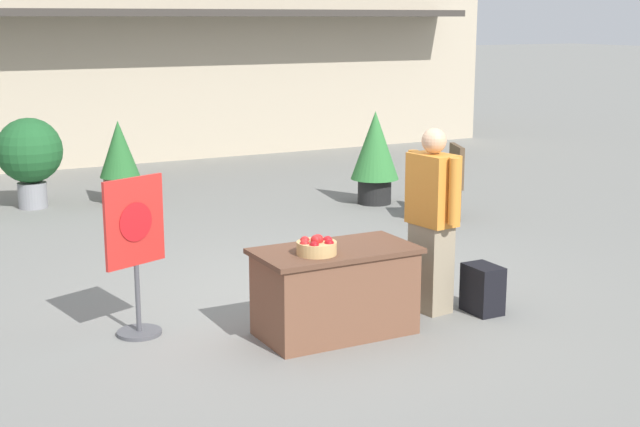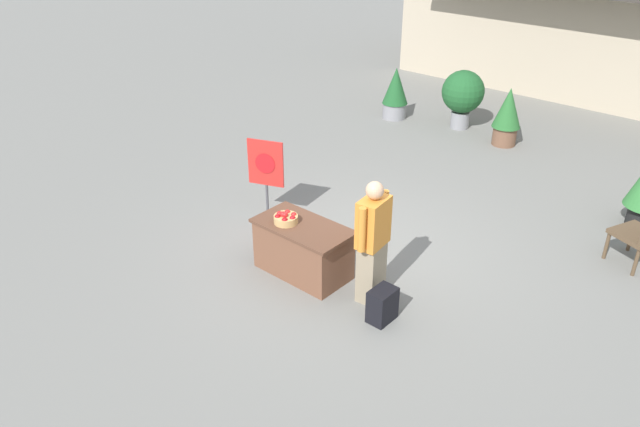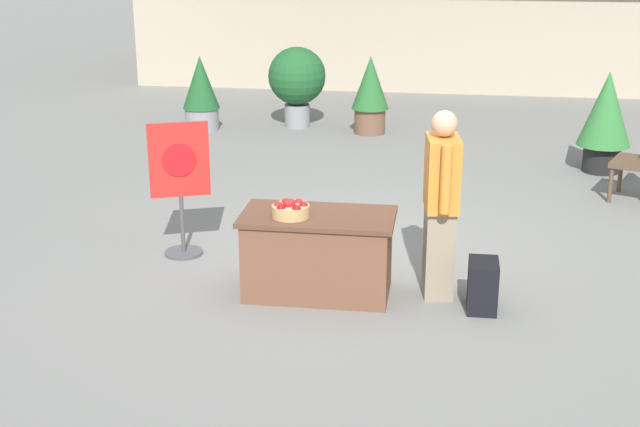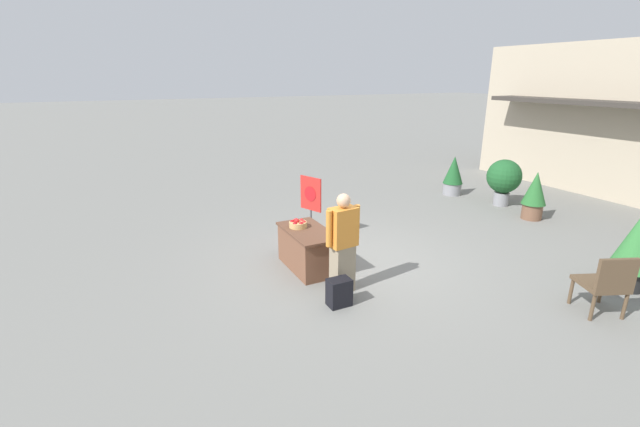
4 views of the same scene
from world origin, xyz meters
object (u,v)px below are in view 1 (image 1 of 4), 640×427
potted_plant_far_right (119,159)px  backpack (483,289)px  patio_chair (445,178)px  apple_basket (317,246)px  potted_plant_near_right (375,152)px  potted_plant_far_left (30,154)px  person_visitor (432,220)px  display_table (335,291)px  poster_board (136,251)px

potted_plant_far_right → backpack: bearing=-76.2°
patio_chair → backpack: bearing=81.7°
apple_basket → patio_chair: patio_chair is taller
backpack → potted_plant_near_right: size_ratio=0.33×
apple_basket → potted_plant_far_left: 6.33m
potted_plant_far_left → potted_plant_near_right: (4.20, -1.90, -0.02)m
person_visitor → potted_plant_far_right: (-1.11, 5.78, -0.20)m
backpack → display_table: bearing=174.4°
apple_basket → potted_plant_near_right: potted_plant_near_right is taller
apple_basket → person_visitor: 1.24m
person_visitor → backpack: bearing=138.0°
potted_plant_far_left → potted_plant_near_right: bearing=-24.3°
patio_chair → potted_plant_far_right: potted_plant_far_right is taller
potted_plant_far_right → potted_plant_far_left: potted_plant_far_left is taller
backpack → potted_plant_far_right: (-1.48, 6.04, 0.40)m
person_visitor → poster_board: 2.49m
backpack → patio_chair: patio_chair is taller
potted_plant_near_right → backpack: bearing=-109.9°
apple_basket → potted_plant_near_right: size_ratio=0.25×
poster_board → potted_plant_far_left: poster_board is taller
apple_basket → potted_plant_far_left: bearing=99.2°
apple_basket → potted_plant_far_right: potted_plant_far_right is taller
person_visitor → potted_plant_near_right: bearing=-122.3°
potted_plant_far_right → poster_board: bearing=-104.1°
display_table → backpack: size_ratio=3.06×
apple_basket → poster_board: 1.44m
apple_basket → backpack: (1.59, -0.04, -0.57)m
patio_chair → potted_plant_near_right: size_ratio=0.73×
display_table → poster_board: poster_board is taller
poster_board → patio_chair: bearing=95.1°
patio_chair → potted_plant_far_right: size_ratio=0.82×
poster_board → potted_plant_near_right: (4.37, 3.54, 0.02)m
patio_chair → person_visitor: bearing=74.8°
person_visitor → patio_chair: person_visitor is taller
apple_basket → backpack: 1.69m
poster_board → potted_plant_far_left: (0.17, 5.44, 0.04)m
poster_board → potted_plant_near_right: poster_board is taller
poster_board → potted_plant_far_left: bearing=156.7°
apple_basket → poster_board: (-1.19, 0.81, -0.08)m
poster_board → potted_plant_far_right: bearing=144.4°
apple_basket → person_visitor: bearing=9.9°
display_table → potted_plant_far_right: (-0.10, 5.90, 0.25)m
potted_plant_far_left → patio_chair: bearing=-34.5°
display_table → potted_plant_near_right: potted_plant_near_right is taller
poster_board → patio_chair: 5.23m
backpack → potted_plant_far_left: size_ratio=0.35×
apple_basket → potted_plant_far_right: size_ratio=0.27×
apple_basket → backpack: apple_basket is taller
poster_board → potted_plant_near_right: size_ratio=1.01×
person_visitor → backpack: person_visitor is taller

